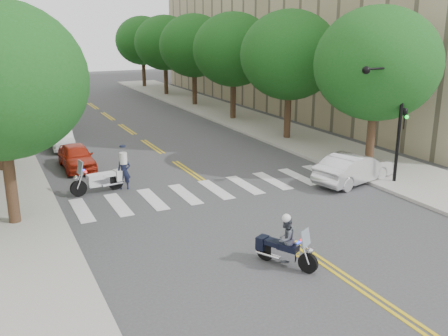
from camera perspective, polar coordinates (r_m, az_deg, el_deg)
ground at (r=18.21m, az=7.83°, el=-8.34°), size 140.00×140.00×0.00m
sidewalk_right at (r=41.05m, az=1.91°, el=5.73°), size 5.00×60.00×0.15m
tree_r_0 at (r=26.87m, az=17.08°, el=11.30°), size 6.40×6.40×8.45m
tree_r_1 at (r=33.18m, az=7.51°, el=12.66°), size 6.40×6.40×8.45m
tree_r_2 at (r=40.10m, az=1.07°, el=13.37°), size 6.40×6.40×8.45m
tree_r_3 at (r=47.35m, az=-3.46°, el=13.77°), size 6.40×6.40×8.45m
tree_r_4 at (r=54.82m, az=-6.78°, el=14.02°), size 6.40×6.40×8.45m
tree_r_5 at (r=62.42m, az=-9.31°, el=14.17°), size 6.40×6.40×8.45m
traffic_signal_pole at (r=24.54m, az=18.81°, el=6.43°), size 2.82×0.42×6.00m
motorcycle_police at (r=16.20m, az=6.89°, el=-8.45°), size 1.26×2.03×1.78m
motorcycle_parked at (r=23.70m, az=-13.79°, el=-1.35°), size 2.52×0.83×1.63m
officer_standing at (r=23.82m, az=-11.35°, el=-0.40°), size 0.71×0.58×1.69m
convertible at (r=25.08m, az=14.62°, el=-0.02°), size 4.76×2.58×1.49m
parked_car_a at (r=27.86m, az=-16.51°, el=1.27°), size 1.60×3.92×1.33m
parked_car_b at (r=32.69m, az=-18.03°, el=3.18°), size 1.51×3.76×1.22m
parked_car_c at (r=37.92m, az=-20.93°, el=4.73°), size 2.56×5.04×1.36m
parked_car_d at (r=39.00m, az=-19.48°, el=5.25°), size 2.53×5.27×1.48m
parked_car_e at (r=48.28m, az=-21.86°, el=6.90°), size 1.89×4.18×1.39m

